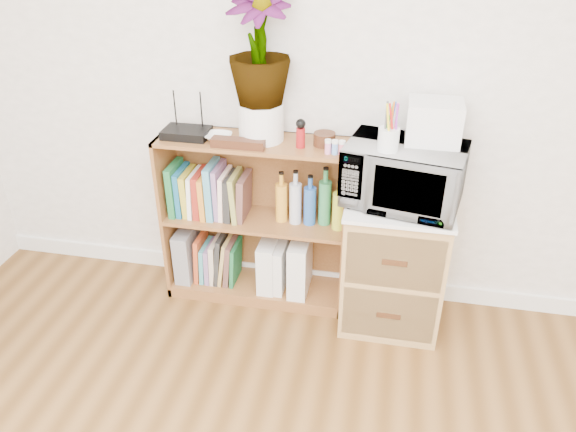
# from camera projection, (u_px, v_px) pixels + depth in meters

# --- Properties ---
(skirting_board) EXTENTS (4.00, 0.02, 0.10)m
(skirting_board) POSITION_uv_depth(u_px,v_px,m) (321.00, 278.00, 3.32)
(skirting_board) COLOR white
(skirting_board) RESTS_ON ground
(bookshelf) EXTENTS (1.00, 0.30, 0.95)m
(bookshelf) POSITION_uv_depth(u_px,v_px,m) (256.00, 222.00, 3.05)
(bookshelf) COLOR brown
(bookshelf) RESTS_ON ground
(wicker_unit) EXTENTS (0.50, 0.45, 0.70)m
(wicker_unit) POSITION_uv_depth(u_px,v_px,m) (393.00, 264.00, 2.92)
(wicker_unit) COLOR #9E7542
(wicker_unit) RESTS_ON ground
(microwave) EXTENTS (0.60, 0.46, 0.30)m
(microwave) POSITION_uv_depth(u_px,v_px,m) (403.00, 175.00, 2.65)
(microwave) COLOR white
(microwave) RESTS_ON wicker_unit
(pen_cup) EXTENTS (0.09, 0.09, 0.10)m
(pen_cup) POSITION_uv_depth(u_px,v_px,m) (388.00, 139.00, 2.50)
(pen_cup) COLOR white
(pen_cup) RESTS_ON microwave
(small_appliance) EXTENTS (0.24, 0.20, 0.19)m
(small_appliance) POSITION_uv_depth(u_px,v_px,m) (434.00, 122.00, 2.57)
(small_appliance) COLOR silver
(small_appliance) RESTS_ON microwave
(router) EXTENTS (0.23, 0.16, 0.04)m
(router) POSITION_uv_depth(u_px,v_px,m) (187.00, 133.00, 2.84)
(router) COLOR black
(router) RESTS_ON bookshelf
(white_bowl) EXTENTS (0.13, 0.13, 0.03)m
(white_bowl) POSITION_uv_depth(u_px,v_px,m) (219.00, 137.00, 2.81)
(white_bowl) COLOR white
(white_bowl) RESTS_ON bookshelf
(plant_pot) EXTENTS (0.22, 0.22, 0.19)m
(plant_pot) POSITION_uv_depth(u_px,v_px,m) (261.00, 122.00, 2.77)
(plant_pot) COLOR white
(plant_pot) RESTS_ON bookshelf
(potted_plant) EXTENTS (0.30, 0.30, 0.54)m
(potted_plant) POSITION_uv_depth(u_px,v_px,m) (259.00, 46.00, 2.59)
(potted_plant) COLOR #398033
(potted_plant) RESTS_ON plant_pot
(trinket_box) EXTENTS (0.27, 0.07, 0.04)m
(trinket_box) POSITION_uv_depth(u_px,v_px,m) (238.00, 143.00, 2.72)
(trinket_box) COLOR #351A0E
(trinket_box) RESTS_ON bookshelf
(kokeshi_doll) EXTENTS (0.04, 0.04, 0.10)m
(kokeshi_doll) POSITION_uv_depth(u_px,v_px,m) (301.00, 138.00, 2.71)
(kokeshi_doll) COLOR maroon
(kokeshi_doll) RESTS_ON bookshelf
(wooden_bowl) EXTENTS (0.11, 0.11, 0.06)m
(wooden_bowl) POSITION_uv_depth(u_px,v_px,m) (324.00, 139.00, 2.74)
(wooden_bowl) COLOR #3B1B10
(wooden_bowl) RESTS_ON bookshelf
(paint_jars) EXTENTS (0.11, 0.04, 0.05)m
(paint_jars) POSITION_uv_depth(u_px,v_px,m) (335.00, 149.00, 2.65)
(paint_jars) COLOR #CA7084
(paint_jars) RESTS_ON bookshelf
(file_box) EXTENTS (0.09, 0.24, 0.31)m
(file_box) POSITION_uv_depth(u_px,v_px,m) (188.00, 252.00, 3.24)
(file_box) COLOR gray
(file_box) RESTS_ON bookshelf
(magazine_holder_left) EXTENTS (0.09, 0.24, 0.30)m
(magazine_holder_left) POSITION_uv_depth(u_px,v_px,m) (269.00, 263.00, 3.16)
(magazine_holder_left) COLOR silver
(magazine_holder_left) RESTS_ON bookshelf
(magazine_holder_mid) EXTENTS (0.09, 0.22, 0.28)m
(magazine_holder_mid) POSITION_uv_depth(u_px,v_px,m) (278.00, 266.00, 3.15)
(magazine_holder_mid) COLOR silver
(magazine_holder_mid) RESTS_ON bookshelf
(magazine_holder_right) EXTENTS (0.10, 0.26, 0.32)m
(magazine_holder_right) POSITION_uv_depth(u_px,v_px,m) (300.00, 265.00, 3.12)
(magazine_holder_right) COLOR silver
(magazine_holder_right) RESTS_ON bookshelf
(cookbooks) EXTENTS (0.42, 0.20, 0.30)m
(cookbooks) POSITION_uv_depth(u_px,v_px,m) (209.00, 192.00, 3.01)
(cookbooks) COLOR #1C6C37
(cookbooks) RESTS_ON bookshelf
(liquor_bottles) EXTENTS (0.37, 0.07, 0.31)m
(liquor_bottles) POSITION_uv_depth(u_px,v_px,m) (311.00, 200.00, 2.91)
(liquor_bottles) COLOR gold
(liquor_bottles) RESTS_ON bookshelf
(lower_books) EXTENTS (0.25, 0.19, 0.30)m
(lower_books) POSITION_uv_depth(u_px,v_px,m) (218.00, 259.00, 3.22)
(lower_books) COLOR #BE4821
(lower_books) RESTS_ON bookshelf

